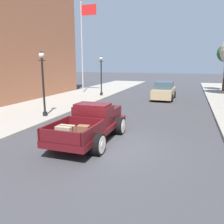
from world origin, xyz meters
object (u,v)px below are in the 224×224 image
street_lamp_near (43,79)px  flagpole (84,39)px  car_background_tan (164,91)px  street_lamp_far (101,73)px  hotrod_truck_maroon (92,122)px

street_lamp_near → flagpole: size_ratio=0.42×
car_background_tan → street_lamp_near: (-6.00, -9.93, 1.62)m
street_lamp_near → street_lamp_far: bearing=90.5°
car_background_tan → street_lamp_near: size_ratio=1.13×
street_lamp_near → flagpole: 11.76m
car_background_tan → hotrod_truck_maroon: bearing=-97.6°
hotrod_truck_maroon → street_lamp_far: bearing=109.6°
car_background_tan → street_lamp_far: bearing=-177.3°
street_lamp_near → street_lamp_far: size_ratio=1.00×
car_background_tan → street_lamp_near: street_lamp_near is taller
street_lamp_near → street_lamp_far: 9.64m
car_background_tan → street_lamp_far: street_lamp_far is taller
car_background_tan → street_lamp_far: (-6.08, -0.29, 1.62)m
hotrod_truck_maroon → flagpole: flagpole is taller
hotrod_truck_maroon → street_lamp_near: size_ratio=1.29×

